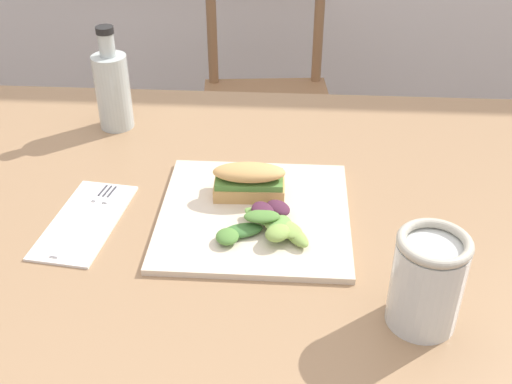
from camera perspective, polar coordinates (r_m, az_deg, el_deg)
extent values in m
cube|color=#997551|center=(0.97, -3.07, -3.82)|extent=(1.27, 0.95, 0.03)
cube|color=#8E6642|center=(1.65, -20.99, -4.30)|extent=(0.07, 0.07, 0.71)
cube|color=#8E6642|center=(1.58, 20.02, -5.96)|extent=(0.07, 0.07, 0.71)
cylinder|color=#8E6642|center=(1.94, -3.78, -0.66)|extent=(0.03, 0.03, 0.43)
cylinder|color=#8E6642|center=(1.96, 6.22, -0.46)|extent=(0.03, 0.03, 0.43)
cylinder|color=#8E6642|center=(2.23, -3.61, 4.32)|extent=(0.03, 0.03, 0.43)
cylinder|color=#8E6642|center=(2.24, 5.13, 4.46)|extent=(0.03, 0.03, 0.43)
cube|color=#8E6642|center=(1.97, 1.06, 7.64)|extent=(0.44, 0.44, 0.02)
cylinder|color=#8E6642|center=(2.05, -4.06, 15.30)|extent=(0.03, 0.03, 0.42)
cylinder|color=#8E6642|center=(2.07, 5.74, 15.37)|extent=(0.03, 0.03, 0.42)
cube|color=beige|center=(0.97, -0.15, -2.05)|extent=(0.29, 0.29, 0.01)
cube|color=tan|center=(1.00, -0.62, 0.18)|extent=(0.11, 0.05, 0.02)
cube|color=#518438|center=(0.99, -0.61, 1.14)|extent=(0.11, 0.06, 0.01)
ellipsoid|color=tan|center=(0.98, -0.63, 1.79)|extent=(0.12, 0.05, 0.02)
ellipsoid|color=#3D7033|center=(0.92, -1.23, -3.40)|extent=(0.07, 0.05, 0.01)
ellipsoid|color=#4C2338|center=(0.95, 2.02, -1.45)|extent=(0.05, 0.05, 0.01)
ellipsoid|color=#84A84C|center=(0.91, 2.49, -3.30)|extent=(0.07, 0.07, 0.01)
ellipsoid|color=#4C2338|center=(0.93, 0.64, -1.80)|extent=(0.05, 0.06, 0.01)
ellipsoid|color=#84A84C|center=(0.90, 1.98, -3.73)|extent=(0.05, 0.05, 0.02)
ellipsoid|color=#6B9E47|center=(0.94, 0.40, -2.30)|extent=(0.06, 0.06, 0.01)
ellipsoid|color=#518438|center=(0.92, 0.53, -2.22)|extent=(0.05, 0.03, 0.01)
ellipsoid|color=#518438|center=(0.90, -2.61, -4.05)|extent=(0.03, 0.04, 0.02)
ellipsoid|color=#84A84C|center=(0.91, 3.59, -3.94)|extent=(0.05, 0.06, 0.02)
ellipsoid|color=#6B9E47|center=(0.91, 2.15, -3.21)|extent=(0.04, 0.07, 0.02)
cube|color=silver|center=(1.00, -15.20, -2.55)|extent=(0.12, 0.22, 0.00)
cube|color=silver|center=(0.98, -15.84, -3.14)|extent=(0.04, 0.14, 0.00)
cube|color=silver|center=(1.04, -13.46, -0.20)|extent=(0.03, 0.05, 0.00)
cube|color=#38383D|center=(1.04, -12.93, 0.03)|extent=(0.01, 0.03, 0.00)
cube|color=#38383D|center=(1.05, -13.32, 0.09)|extent=(0.01, 0.03, 0.00)
cube|color=#38383D|center=(1.05, -13.70, 0.16)|extent=(0.01, 0.03, 0.00)
cylinder|color=#472819|center=(1.23, -12.69, 7.92)|extent=(0.06, 0.06, 0.10)
cylinder|color=#B2BCB7|center=(1.23, -12.81, 8.82)|extent=(0.06, 0.06, 0.14)
cylinder|color=#B2BCB7|center=(1.19, -13.38, 12.85)|extent=(0.03, 0.03, 0.04)
cylinder|color=black|center=(1.18, -13.56, 14.08)|extent=(0.03, 0.03, 0.01)
cylinder|color=gold|center=(0.80, 15.06, -8.73)|extent=(0.08, 0.08, 0.09)
cylinder|color=silver|center=(0.79, 15.18, -8.11)|extent=(0.09, 0.09, 0.12)
torus|color=#B7B29E|center=(0.75, 15.91, -4.44)|extent=(0.09, 0.09, 0.01)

